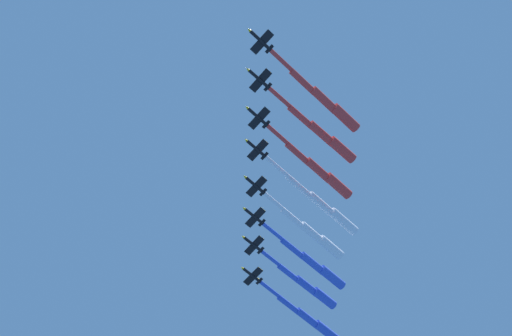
% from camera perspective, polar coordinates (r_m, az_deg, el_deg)
% --- Properties ---
extents(jet_lead, '(34.41, 38.83, 4.06)m').
position_cam_1_polar(jet_lead, '(213.30, 5.99, 6.04)').
color(jet_lead, black).
extents(jet_port_inner, '(33.32, 38.98, 4.04)m').
position_cam_1_polar(jet_port_inner, '(218.34, 5.74, 3.11)').
color(jet_port_inner, black).
extents(jet_starboard_inner, '(34.18, 38.81, 4.03)m').
position_cam_1_polar(jet_starboard_inner, '(223.26, 5.47, -0.11)').
color(jet_starboard_inner, black).
extents(jet_port_mid, '(37.79, 43.01, 4.06)m').
position_cam_1_polar(jet_port_mid, '(232.93, 5.80, -3.18)').
color(jet_port_mid, black).
extents(jet_starboard_mid, '(34.03, 38.23, 4.07)m').
position_cam_1_polar(jet_starboard_mid, '(235.65, 4.91, -5.66)').
color(jet_starboard_mid, black).
extents(jet_port_outer, '(35.08, 40.27, 4.04)m').
position_cam_1_polar(jet_port_outer, '(243.61, 4.98, -8.30)').
color(jet_port_outer, black).
extents(jet_starboard_outer, '(32.80, 38.08, 4.09)m').
position_cam_1_polar(jet_starboard_outer, '(251.16, 4.43, -10.24)').
color(jet_starboard_outer, black).
extents(jet_trail_port, '(35.39, 40.25, 3.97)m').
position_cam_1_polar(jet_trail_port, '(259.06, 4.56, -13.01)').
color(jet_trail_port, black).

